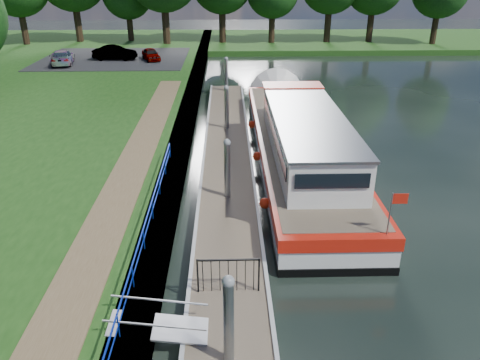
{
  "coord_description": "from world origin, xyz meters",
  "views": [
    {
      "loc": [
        0.02,
        -9.09,
        9.32
      ],
      "look_at": [
        0.51,
        7.94,
        1.4
      ],
      "focal_mm": 35.0,
      "sensor_mm": 36.0,
      "label": 1
    }
  ],
  "objects_px": {
    "barge": "(296,138)",
    "car_b": "(115,53)",
    "pontoon": "(227,160)",
    "car_c": "(62,57)",
    "car_a": "(151,54)"
  },
  "relations": [
    {
      "from": "barge",
      "to": "car_b",
      "type": "relative_size",
      "value": 5.19
    },
    {
      "from": "pontoon",
      "to": "car_c",
      "type": "height_order",
      "value": "car_c"
    },
    {
      "from": "car_a",
      "to": "car_b",
      "type": "xyz_separation_m",
      "value": [
        -3.49,
        0.28,
        0.12
      ]
    },
    {
      "from": "pontoon",
      "to": "car_a",
      "type": "relative_size",
      "value": 9.24
    },
    {
      "from": "car_b",
      "to": "barge",
      "type": "bearing_deg",
      "value": -144.45
    },
    {
      "from": "pontoon",
      "to": "car_a",
      "type": "bearing_deg",
      "value": 106.86
    },
    {
      "from": "car_b",
      "to": "car_a",
      "type": "bearing_deg",
      "value": -90.53
    },
    {
      "from": "car_c",
      "to": "barge",
      "type": "bearing_deg",
      "value": 120.17
    },
    {
      "from": "barge",
      "to": "car_a",
      "type": "relative_size",
      "value": 6.51
    },
    {
      "from": "pontoon",
      "to": "car_a",
      "type": "height_order",
      "value": "car_a"
    },
    {
      "from": "barge",
      "to": "car_a",
      "type": "height_order",
      "value": "barge"
    },
    {
      "from": "barge",
      "to": "car_b",
      "type": "xyz_separation_m",
      "value": [
        -14.29,
        23.32,
        0.42
      ]
    },
    {
      "from": "barge",
      "to": "car_b",
      "type": "height_order",
      "value": "barge"
    },
    {
      "from": "car_c",
      "to": "car_b",
      "type": "bearing_deg",
      "value": -164.75
    },
    {
      "from": "car_a",
      "to": "barge",
      "type": "bearing_deg",
      "value": -85.82
    }
  ]
}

